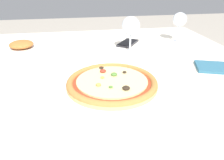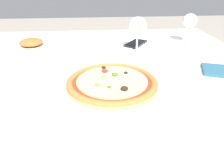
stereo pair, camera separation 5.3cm
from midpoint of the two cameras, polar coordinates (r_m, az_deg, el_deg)
dining_table at (r=0.92m, az=-3.83°, el=-0.03°), size 1.41×1.16×0.72m
pizza_plate at (r=0.70m, az=2.16°, el=-1.00°), size 0.33×0.33×0.04m
wine_glass_far_left at (r=1.21m, az=20.90°, el=13.94°), size 0.07×0.07×0.16m
wine_glass_far_right at (r=1.01m, az=8.28°, el=13.56°), size 0.08×0.08×0.17m
cell_phone at (r=1.16m, az=7.57°, el=9.44°), size 0.14×0.16×0.01m
side_plate at (r=1.16m, az=-19.10°, el=8.79°), size 0.19×0.19×0.05m
napkin_folded at (r=0.93m, az=28.60°, el=2.05°), size 0.18×0.15×0.01m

